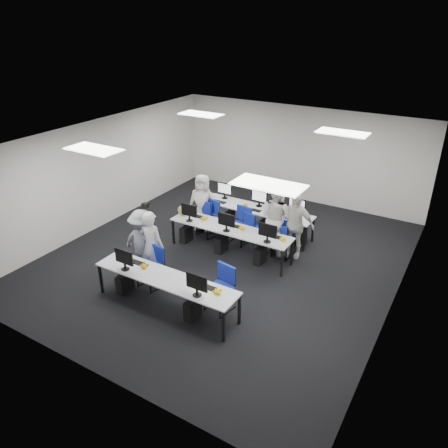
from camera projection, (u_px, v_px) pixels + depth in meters
The scene contains 23 objects.
room at pixel (226, 202), 10.29m from camera, with size 9.00×9.02×3.00m.
ceiling_panels at pixel (226, 140), 9.64m from camera, with size 5.20×4.60×0.02m.
desk_front at pixel (165, 280), 8.80m from camera, with size 3.20×0.70×0.73m.
desk_mid at pixel (230, 230), 10.81m from camera, with size 3.20×0.70×0.73m.
desk_back at pixel (256, 210), 11.89m from camera, with size 3.20×0.70×0.73m.
equipment_front at pixel (158, 290), 9.02m from camera, with size 2.51×0.41×1.19m.
equipment_mid at pixel (223, 240), 11.02m from camera, with size 2.91×0.41×1.19m.
equipment_back at pixel (262, 222), 11.95m from camera, with size 2.91×0.41×1.19m.
chair_0 at pixel (152, 274), 9.70m from camera, with size 0.53×0.57×0.94m.
chair_1 at pixel (220, 296), 8.93m from camera, with size 0.55×0.59×0.97m.
chair_2 at pixel (209, 224), 11.92m from camera, with size 0.59×0.62×0.98m.
chair_3 at pixel (240, 232), 11.54m from camera, with size 0.52×0.56×0.97m.
chair_4 at pixel (283, 245), 10.92m from camera, with size 0.46×0.50×0.89m.
chair_5 at pixel (210, 220), 12.21m from camera, with size 0.53×0.57×0.93m.
chair_6 at pixel (254, 231), 11.64m from camera, with size 0.51×0.53×0.85m.
chair_7 at pixel (282, 243), 11.06m from camera, with size 0.43×0.47×0.84m.
handbag at pixel (183, 211), 11.42m from camera, with size 0.32×0.20×0.26m, color #A48355.
student_0 at pixel (151, 246), 9.74m from camera, with size 0.61×0.40×1.68m, color silver.
student_1 at pixel (276, 218), 10.85m from camera, with size 0.91×0.71×1.86m, color silver.
student_2 at pixel (203, 203), 12.03m from camera, with size 0.79×0.51×1.61m, color silver.
student_3 at pixel (294, 225), 10.67m from camera, with size 1.00×0.41×1.70m, color silver.
photographer at pixel (143, 243), 9.95m from camera, with size 1.04×0.60×1.61m, color gray.
dslr_camera at pixel (145, 206), 9.71m from camera, with size 0.14×0.18×0.10m, color black.
Camera 1 is at (4.83, -8.15, 5.55)m, focal length 35.00 mm.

